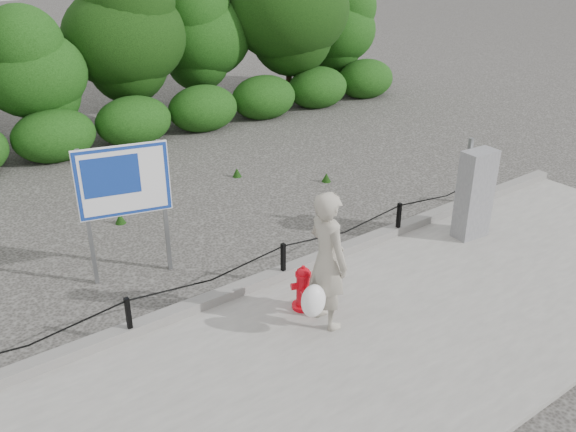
% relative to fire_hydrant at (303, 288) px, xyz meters
% --- Properties ---
extents(ground, '(90.00, 90.00, 0.00)m').
position_rel_fire_hydrant_xyz_m(ground, '(0.25, 0.82, -0.40)').
color(ground, '#2D2B28').
rests_on(ground, ground).
extents(sidewalk, '(14.00, 4.00, 0.08)m').
position_rel_fire_hydrant_xyz_m(sidewalk, '(0.25, -1.18, -0.36)').
color(sidewalk, gray).
rests_on(sidewalk, ground).
extents(curb, '(14.00, 0.22, 0.14)m').
position_rel_fire_hydrant_xyz_m(curb, '(0.25, 0.87, -0.25)').
color(curb, slate).
rests_on(curb, sidewalk).
extents(chain_barrier, '(10.06, 0.06, 0.60)m').
position_rel_fire_hydrant_xyz_m(chain_barrier, '(0.25, 0.82, 0.05)').
color(chain_barrier, black).
rests_on(chain_barrier, sidewalk).
extents(treeline, '(20.25, 4.04, 5.19)m').
position_rel_fire_hydrant_xyz_m(treeline, '(0.43, 9.77, 2.27)').
color(treeline, black).
rests_on(treeline, ground).
extents(fire_hydrant, '(0.41, 0.41, 0.68)m').
position_rel_fire_hydrant_xyz_m(fire_hydrant, '(0.00, 0.00, 0.00)').
color(fire_hydrant, red).
rests_on(fire_hydrant, sidewalk).
extents(pedestrian, '(0.78, 0.74, 1.94)m').
position_rel_fire_hydrant_xyz_m(pedestrian, '(0.02, -0.46, 0.62)').
color(pedestrian, '#A09989').
rests_on(pedestrian, sidewalk).
extents(utility_cabinet, '(0.62, 0.45, 1.73)m').
position_rel_fire_hydrant_xyz_m(utility_cabinet, '(3.74, 0.05, 0.46)').
color(utility_cabinet, gray).
rests_on(utility_cabinet, sidewalk).
extents(advertising_sign, '(1.33, 0.42, 2.18)m').
position_rel_fire_hydrant_xyz_m(advertising_sign, '(-1.53, 2.36, 1.13)').
color(advertising_sign, slate).
rests_on(advertising_sign, ground).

